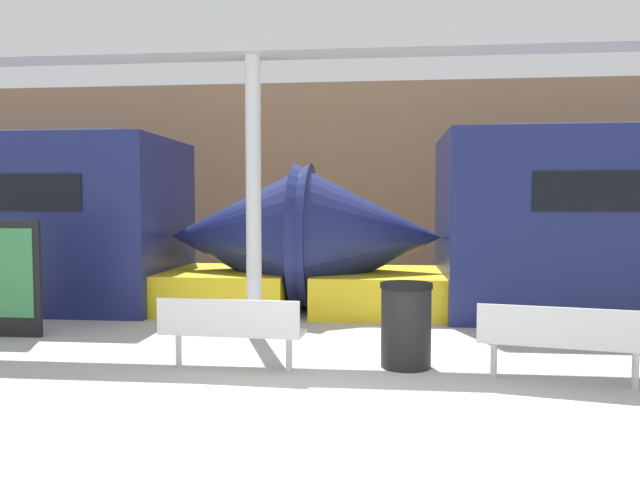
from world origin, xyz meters
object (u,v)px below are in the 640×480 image
at_px(bench_near, 231,327).
at_px(bench_far, 564,337).
at_px(trash_bin, 406,325).
at_px(support_column_near, 254,197).

height_order(bench_near, bench_far, same).
bearing_deg(bench_near, bench_far, 0.66).
height_order(bench_near, trash_bin, trash_bin).
distance_m(bench_near, support_column_near, 2.45).
bearing_deg(trash_bin, bench_far, -19.56).
bearing_deg(bench_near, support_column_near, 97.53).
height_order(trash_bin, support_column_near, support_column_near).
bearing_deg(bench_far, bench_near, -171.18).
xyz_separation_m(trash_bin, support_column_near, (-2.13, 1.54, 1.50)).
relative_size(trash_bin, support_column_near, 0.25).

